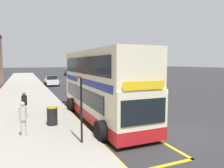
{
  "coord_description": "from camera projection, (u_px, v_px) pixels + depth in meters",
  "views": [
    {
      "loc": [
        -7.08,
        -8.48,
        3.67
      ],
      "look_at": [
        -0.86,
        6.12,
        2.05
      ],
      "focal_mm": 33.59,
      "sensor_mm": 36.0,
      "label": 1
    }
  ],
  "objects": [
    {
      "name": "pavement_near",
      "position": [
        24.0,
        83.0,
        37.45
      ],
      "size": [
        6.0,
        76.0,
        0.14
      ],
      "primitive_type": "cube",
      "color": "gray",
      "rests_on": "ground"
    },
    {
      "name": "parked_car_white_ahead",
      "position": [
        51.0,
        81.0,
        33.54
      ],
      "size": [
        2.09,
        4.2,
        1.62
      ],
      "rotation": [
        0.0,
        0.0,
        3.11
      ],
      "color": "silver",
      "rests_on": "ground"
    },
    {
      "name": "pedestrian_further_back",
      "position": [
        24.0,
        104.0,
        13.59
      ],
      "size": [
        0.34,
        0.34,
        1.62
      ],
      "color": "black",
      "rests_on": "pavement_near"
    },
    {
      "name": "double_decker_bus",
      "position": [
        101.0,
        87.0,
        13.56
      ],
      "size": [
        3.2,
        10.52,
        4.4
      ],
      "color": "beige",
      "rests_on": "ground"
    },
    {
      "name": "bus_bay_markings",
      "position": [
        101.0,
        120.0,
        13.45
      ],
      "size": [
        2.81,
        13.26,
        0.01
      ],
      "color": "gold",
      "rests_on": "ground"
    },
    {
      "name": "parked_car_navy_kerbside",
      "position": [
        69.0,
        73.0,
        57.79
      ],
      "size": [
        2.09,
        4.2,
        1.62
      ],
      "rotation": [
        0.0,
        0.0,
        -0.01
      ],
      "color": "navy",
      "rests_on": "ground"
    },
    {
      "name": "bus_stop_sign",
      "position": [
        81.0,
        105.0,
        9.19
      ],
      "size": [
        0.09,
        0.51,
        2.93
      ],
      "color": "black",
      "rests_on": "pavement_near"
    },
    {
      "name": "ground_plane",
      "position": [
        63.0,
        82.0,
        40.19
      ],
      "size": [
        260.0,
        260.0,
        0.0
      ],
      "primitive_type": "plane",
      "color": "#28282B"
    },
    {
      "name": "litter_bin",
      "position": [
        52.0,
        116.0,
        11.88
      ],
      "size": [
        0.61,
        0.61,
        1.05
      ],
      "color": "black",
      "rests_on": "pavement_near"
    },
    {
      "name": "pedestrian_waiting_near_sign",
      "position": [
        23.0,
        118.0,
        9.92
      ],
      "size": [
        0.34,
        0.34,
        1.7
      ],
      "color": "#B7B2AD",
      "rests_on": "pavement_near"
    }
  ]
}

